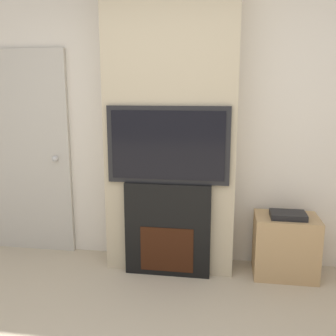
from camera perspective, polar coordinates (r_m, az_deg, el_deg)
wall_back at (r=3.50m, az=0.98°, el=7.48°), size 6.00×0.06×2.70m
chimney_breast at (r=3.30m, az=0.48°, el=7.24°), size 1.14×0.35×2.70m
fireplace at (r=3.33m, az=-0.00°, el=-9.30°), size 0.75×0.15×0.83m
television at (r=3.14m, az=-0.01°, el=3.50°), size 1.04×0.07×0.65m
media_stand at (r=3.50m, az=17.44°, el=-11.14°), size 0.54×0.38×0.59m
entry_door at (r=3.97m, az=-20.70°, el=2.11°), size 0.90×0.09×2.00m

